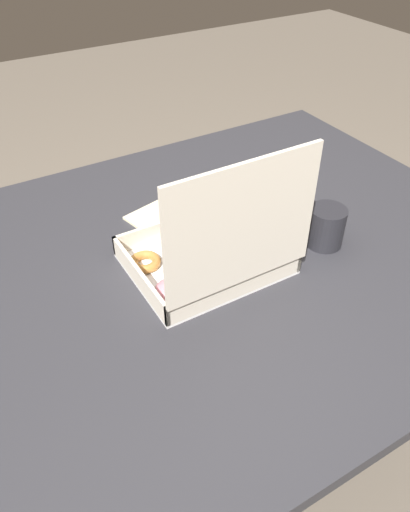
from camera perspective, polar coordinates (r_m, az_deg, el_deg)
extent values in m
plane|color=#6B6054|center=(1.64, 1.53, -19.83)|extent=(8.00, 8.00, 0.00)
cube|color=#2D2D33|center=(1.09, 2.16, 0.10)|extent=(1.27, 1.03, 0.03)
cylinder|color=#2D2D33|center=(1.90, 9.44, 4.69)|extent=(0.06, 0.06, 0.70)
cube|color=white|center=(1.04, 0.00, -0.83)|extent=(0.31, 0.25, 0.01)
cube|color=beige|center=(1.11, -3.14, 3.57)|extent=(0.31, 0.01, 0.04)
cube|color=beige|center=(0.95, 3.67, -3.61)|extent=(0.31, 0.01, 0.04)
cube|color=beige|center=(1.10, 6.72, 2.73)|extent=(0.01, 0.25, 0.04)
cube|color=beige|center=(0.98, -7.53, -2.51)|extent=(0.01, 0.25, 0.04)
cube|color=beige|center=(0.85, 4.36, 3.34)|extent=(0.31, 0.01, 0.25)
ellipsoid|color=#9E6633|center=(1.12, 3.13, 3.45)|extent=(0.07, 0.07, 0.03)
torus|color=#381E11|center=(1.09, -0.05, 2.06)|extent=(0.07, 0.07, 0.02)
ellipsoid|color=black|center=(1.05, -3.20, 1.04)|extent=(0.07, 0.07, 0.04)
torus|color=#B77A38|center=(1.04, -6.87, -0.67)|extent=(0.07, 0.07, 0.02)
ellipsoid|color=pink|center=(1.05, 6.64, 0.47)|extent=(0.07, 0.07, 0.04)
torus|color=black|center=(1.01, 3.46, -1.41)|extent=(0.07, 0.07, 0.02)
ellipsoid|color=white|center=(0.98, -0.05, -2.61)|extent=(0.07, 0.07, 0.03)
ellipsoid|color=pink|center=(0.96, -3.79, -3.91)|extent=(0.07, 0.07, 0.03)
cylinder|color=#232328|center=(1.11, 13.68, 3.26)|extent=(0.08, 0.08, 0.09)
cylinder|color=black|center=(1.08, 14.00, 5.01)|extent=(0.07, 0.07, 0.01)
cube|color=beige|center=(1.20, -5.75, 4.78)|extent=(0.15, 0.11, 0.01)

